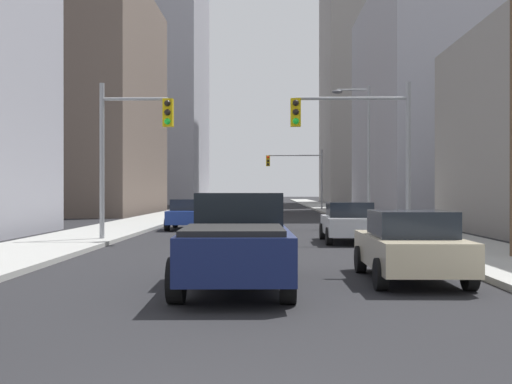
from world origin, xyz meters
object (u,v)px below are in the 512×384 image
Objects in this scene: sedan_silver at (349,222)px; traffic_signal_near_left at (132,136)px; pickup_truck_navy at (237,241)px; sedan_beige at (410,245)px; traffic_signal_far_right at (297,168)px; sedan_blue at (188,214)px; traffic_signal_near_right at (356,134)px.

traffic_signal_near_left is (-8.15, -0.18, 3.22)m from sedan_silver.
pickup_truck_navy reaches higher than sedan_beige.
traffic_signal_far_right is at bearing 90.34° from sedan_silver.
sedan_beige is at bearing -50.76° from traffic_signal_near_left.
pickup_truck_navy is 1.29× the size of sedan_blue.
traffic_signal_near_right is 1.00× the size of traffic_signal_far_right.
sedan_blue is 11.37m from traffic_signal_near_right.
pickup_truck_navy is 19.29m from sedan_blue.
traffic_signal_far_right is (7.93, 38.13, 0.13)m from traffic_signal_near_left.
pickup_truck_navy is at bearing -67.64° from traffic_signal_near_left.
sedan_blue is at bearing 82.22° from traffic_signal_near_left.
traffic_signal_far_right is (6.83, 30.08, 3.35)m from sedan_blue.
sedan_silver is (-0.02, 10.19, 0.00)m from sedan_beige.
sedan_silver is 1.00× the size of sedan_blue.
pickup_truck_navy is 49.29m from traffic_signal_far_right.
sedan_silver is (3.65, 11.12, -0.16)m from pickup_truck_navy.
traffic_signal_far_right is at bearing 86.00° from pickup_truck_navy.
traffic_signal_far_right reaches higher than pickup_truck_navy.
sedan_beige is 10.54m from traffic_signal_near_right.
pickup_truck_navy reaches higher than sedan_blue.
traffic_signal_far_right reaches higher than sedan_silver.
sedan_blue is 31.02m from traffic_signal_far_right.
sedan_blue is at bearing 132.27° from traffic_signal_near_right.
traffic_signal_far_right reaches higher than sedan_blue.
traffic_signal_near_right is at bearing 70.30° from pickup_truck_navy.
traffic_signal_near_left is (-8.17, 10.01, 3.22)m from sedan_beige.
traffic_signal_near_left is at bearing -101.74° from traffic_signal_far_right.
traffic_signal_near_left is (-1.10, -8.05, 3.22)m from sedan_blue.
sedan_silver is at bearing -48.14° from sedan_blue.
traffic_signal_near_right is at bearing 0.01° from traffic_signal_near_left.
sedan_beige and sedan_blue have the same top height.
traffic_signal_near_left is 1.00× the size of traffic_signal_far_right.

